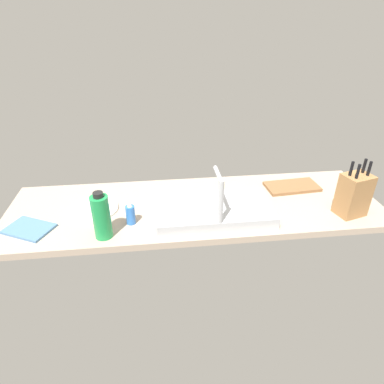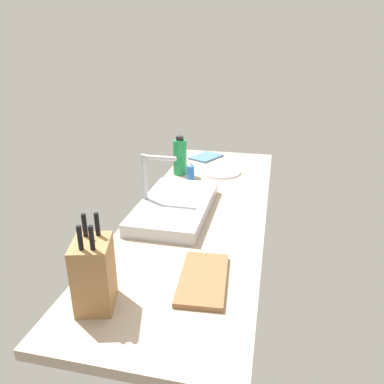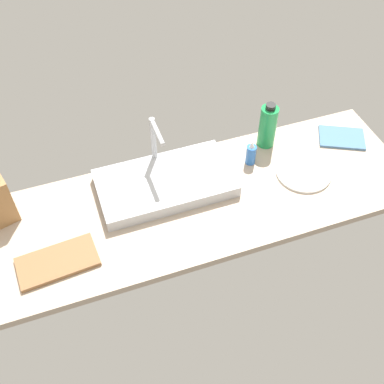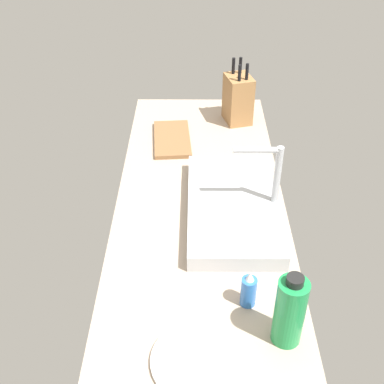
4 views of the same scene
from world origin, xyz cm
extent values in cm
cube|color=tan|center=(0.00, 0.00, 1.75)|extent=(194.94, 60.94, 3.50)
cube|color=#B7BABF|center=(-7.50, 11.19, 6.36)|extent=(57.16, 31.03, 5.72)
cylinder|color=#B7BABF|center=(-7.69, 25.47, 17.04)|extent=(2.40, 2.40, 27.09)
cylinder|color=#B7BABF|center=(-7.69, 17.83, 29.59)|extent=(2.00, 15.28, 2.00)
cylinder|color=#B7BABF|center=(-4.19, 25.47, 5.50)|extent=(1.60, 1.60, 4.00)
cube|color=brown|center=(-57.30, -11.89, 4.40)|extent=(30.96, 17.57, 1.80)
cylinder|color=blue|center=(33.19, 13.13, 8.24)|extent=(4.47, 4.47, 9.48)
cone|color=silver|center=(33.19, 13.13, 14.38)|extent=(2.46, 2.46, 2.80)
cylinder|color=#1E8E47|center=(44.99, 22.20, 13.84)|extent=(7.99, 7.99, 20.68)
cylinder|color=black|center=(44.99, 22.20, 25.28)|extent=(4.40, 4.40, 2.20)
cylinder|color=white|center=(52.64, -1.13, 4.10)|extent=(24.22, 24.22, 1.20)
cube|color=teal|center=(80.66, 13.14, 4.10)|extent=(25.35, 22.49, 1.20)
camera|label=1|loc=(19.60, 149.15, 96.09)|focal=31.27mm
camera|label=2|loc=(-159.30, -30.99, 78.18)|focal=34.87mm
camera|label=3|loc=(-42.49, -122.10, 156.95)|focal=44.71mm
camera|label=4|loc=(127.90, -2.15, 113.29)|focal=46.28mm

